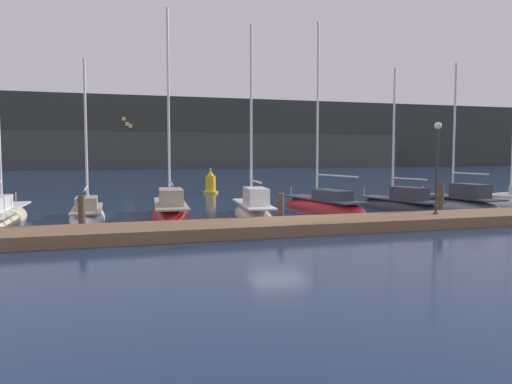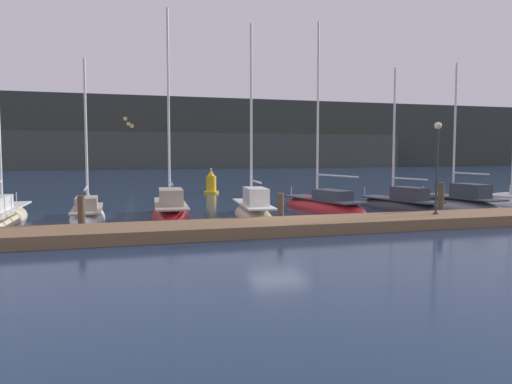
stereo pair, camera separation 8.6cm
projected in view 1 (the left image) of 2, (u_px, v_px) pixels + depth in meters
The scene contains 14 objects.
ground_plane at pixel (278, 224), 22.12m from camera, with size 400.00×400.00×0.00m, color #192D4C.
dock at pixel (295, 226), 20.18m from camera, with size 41.85×2.80×0.45m, color brown.
mooring_pile_1 at pixel (82, 215), 19.35m from camera, with size 0.28×0.28×1.50m, color #4C3D2D.
mooring_pile_2 at pixel (281, 209), 21.72m from camera, with size 0.28×0.28×1.43m, color #4C3D2D.
mooring_pile_3 at pixel (441, 201), 24.07m from camera, with size 0.28×0.28×1.75m, color #4C3D2D.
sailboat_berth_3 at pixel (87, 217), 23.97m from camera, with size 1.66×6.07×8.39m.
sailboat_berth_4 at pixel (170, 215), 24.45m from camera, with size 2.41×7.66×10.99m.
sailboat_berth_5 at pixel (253, 213), 24.82m from camera, with size 2.32×6.69×10.14m.
sailboat_berth_6 at pixel (323, 208), 27.77m from camera, with size 3.21×7.50×11.23m.
sailboat_berth_7 at pixel (399, 207), 27.98m from camera, with size 2.80×6.63×8.65m.
sailboat_berth_8 at pixel (460, 206), 28.60m from camera, with size 2.65×6.54×8.92m.
channel_buoy at pixel (211, 184), 39.86m from camera, with size 1.20×1.20×2.01m.
dock_lamppost at pixel (437, 153), 22.01m from camera, with size 0.32×0.32×4.07m.
hillside_backdrop at pixel (130, 136), 116.84m from camera, with size 240.00×23.00×16.25m.
Camera 1 is at (-7.29, -20.73, 3.11)m, focal length 35.00 mm.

